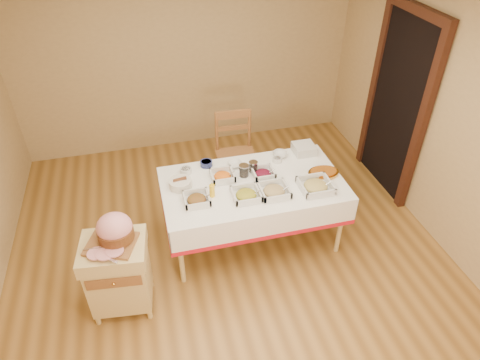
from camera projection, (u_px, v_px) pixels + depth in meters
name	position (u px, v px, depth m)	size (l,w,h in m)	color
room_shell	(230.00, 158.00, 3.67)	(5.00, 5.00, 5.00)	olive
doorway	(398.00, 103.00, 4.93)	(0.09, 1.10, 2.20)	black
dining_table	(252.00, 195.00, 4.38)	(1.82, 1.02, 0.76)	#D3B874
butcher_cart	(118.00, 272.00, 3.76)	(0.60, 0.52, 0.78)	#D3B874
dining_chair	(236.00, 154.00, 5.12)	(0.48, 0.46, 1.03)	brown
ham_on_board	(114.00, 231.00, 3.53)	(0.42, 0.40, 0.28)	brown
serving_dish_a	(197.00, 199.00, 4.02)	(0.25, 0.24, 0.11)	silver
serving_dish_b	(246.00, 195.00, 4.08)	(0.26, 0.26, 0.11)	silver
serving_dish_c	(274.00, 191.00, 4.12)	(0.28, 0.28, 0.11)	silver
serving_dish_d	(316.00, 186.00, 4.18)	(0.31, 0.31, 0.12)	silver
serving_dish_e	(222.00, 176.00, 4.32)	(0.24, 0.23, 0.11)	silver
serving_dish_f	(263.00, 173.00, 4.36)	(0.23, 0.22, 0.10)	silver
small_bowl_left	(186.00, 170.00, 4.40)	(0.12, 0.12, 0.06)	silver
small_bowl_mid	(206.00, 163.00, 4.51)	(0.13, 0.13, 0.06)	navy
small_bowl_right	(277.00, 160.00, 4.57)	(0.10, 0.10, 0.05)	silver
bowl_white_imported	(235.00, 164.00, 4.51)	(0.15, 0.15, 0.04)	silver
bowl_small_imported	(280.00, 154.00, 4.66)	(0.16, 0.16, 0.05)	silver
preserve_jar_left	(244.00, 171.00, 4.35)	(0.10, 0.10, 0.13)	silver
preserve_jar_right	(253.00, 167.00, 4.41)	(0.09, 0.09, 0.12)	silver
mustard_bottle	(212.00, 190.00, 4.07)	(0.05, 0.05, 0.16)	gold
bread_basket	(180.00, 183.00, 4.21)	(0.22, 0.22, 0.10)	silver
plate_stack	(304.00, 149.00, 4.70)	(0.23, 0.23, 0.10)	silver
brass_platter	(323.00, 173.00, 4.39)	(0.33, 0.23, 0.04)	#BB8634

